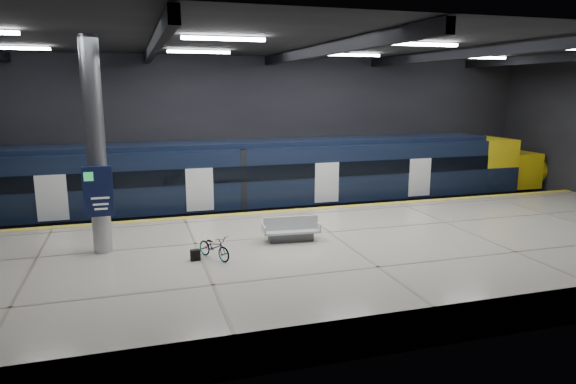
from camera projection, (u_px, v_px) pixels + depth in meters
name	position (u px, v px, depth m)	size (l,w,h in m)	color
ground	(320.00, 252.00, 20.36)	(30.00, 30.00, 0.00)	black
room_shell	(322.00, 106.00, 19.23)	(30.10, 16.10, 8.05)	black
platform	(345.00, 258.00, 17.91)	(30.00, 11.00, 1.10)	beige
safety_strip	(298.00, 210.00, 22.72)	(30.00, 0.40, 0.01)	yellow
rails	(281.00, 217.00, 25.50)	(30.00, 1.52, 0.16)	gray
train	(294.00, 178.00, 25.29)	(29.40, 2.84, 3.79)	black
bench	(291.00, 232.00, 18.06)	(2.07, 1.00, 0.88)	#595B60
bicycle	(214.00, 247.00, 16.14)	(0.51, 1.46, 0.77)	#99999E
pannier_bag	(195.00, 255.00, 16.01)	(0.30, 0.18, 0.35)	black
info_column	(96.00, 150.00, 16.23)	(0.90, 0.78, 6.90)	#9EA0A5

